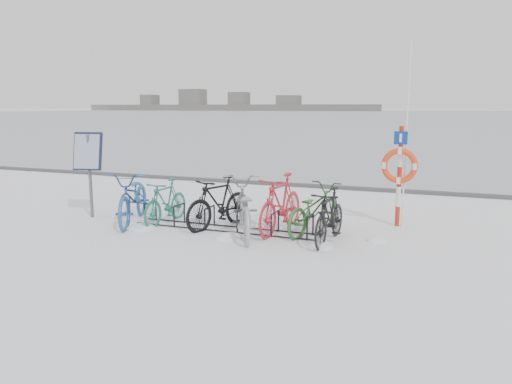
# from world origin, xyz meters

# --- Properties ---
(ground) EXTENTS (900.00, 900.00, 0.00)m
(ground) POSITION_xyz_m (0.00, 0.00, 0.00)
(ground) COLOR white
(ground) RESTS_ON ground
(ice_sheet) EXTENTS (400.00, 298.00, 0.02)m
(ice_sheet) POSITION_xyz_m (0.00, 155.00, 0.01)
(ice_sheet) COLOR #9DABB2
(ice_sheet) RESTS_ON ground
(quay_edge) EXTENTS (400.00, 0.25, 0.10)m
(quay_edge) POSITION_xyz_m (0.00, 5.90, 0.05)
(quay_edge) COLOR #3F3F42
(quay_edge) RESTS_ON ground
(bike_rack) EXTENTS (4.00, 0.48, 0.46)m
(bike_rack) POSITION_xyz_m (0.00, 0.00, 0.18)
(bike_rack) COLOR black
(bike_rack) RESTS_ON ground
(info_board) EXTENTS (0.69, 0.38, 1.94)m
(info_board) POSITION_xyz_m (-3.34, -0.07, 1.40)
(info_board) COLOR #595B5E
(info_board) RESTS_ON ground
(lifebuoy_station) EXTENTS (0.74, 0.22, 3.84)m
(lifebuoy_station) POSITION_xyz_m (3.28, 1.54, 1.29)
(lifebuoy_station) COLOR red
(lifebuoy_station) RESTS_ON ground
(shoreline) EXTENTS (180.00, 12.00, 9.50)m
(shoreline) POSITION_xyz_m (-122.02, 260.00, 2.79)
(shoreline) COLOR #515151
(shoreline) RESTS_ON ground
(bike_0) EXTENTS (1.54, 2.39, 1.18)m
(bike_0) POSITION_xyz_m (-2.14, -0.11, 0.59)
(bike_0) COLOR #255292
(bike_0) RESTS_ON ground
(bike_1) EXTENTS (0.51, 1.66, 0.99)m
(bike_1) POSITION_xyz_m (-1.46, 0.09, 0.50)
(bike_1) COLOR #186F58
(bike_1) RESTS_ON ground
(bike_2) EXTENTS (1.10, 1.92, 1.11)m
(bike_2) POSITION_xyz_m (-0.22, 0.15, 0.56)
(bike_2) COLOR black
(bike_2) RESTS_ON ground
(bike_3) EXTENTS (1.68, 2.33, 1.16)m
(bike_3) POSITION_xyz_m (0.51, -0.26, 0.58)
(bike_3) COLOR #929599
(bike_3) RESTS_ON ground
(bike_4) EXTENTS (0.76, 2.05, 1.21)m
(bike_4) POSITION_xyz_m (1.11, 0.27, 0.60)
(bike_4) COLOR red
(bike_4) RESTS_ON ground
(bike_5) EXTENTS (1.16, 2.04, 1.01)m
(bike_5) POSITION_xyz_m (1.75, 0.45, 0.51)
(bike_5) COLOR #285928
(bike_5) RESTS_ON ground
(bike_6) EXTENTS (0.60, 1.77, 1.05)m
(bike_6) POSITION_xyz_m (2.21, -0.16, 0.52)
(bike_6) COLOR black
(bike_6) RESTS_ON ground
(snow_drifts) EXTENTS (6.28, 1.80, 0.21)m
(snow_drifts) POSITION_xyz_m (0.07, -0.20, 0.00)
(snow_drifts) COLOR white
(snow_drifts) RESTS_ON ground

